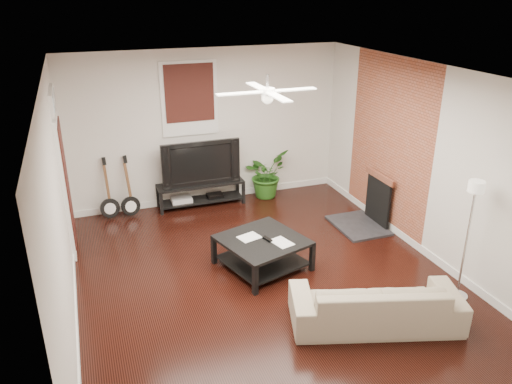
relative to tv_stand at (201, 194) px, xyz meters
The scene contains 14 objects.
room 3.03m from the tv_stand, 85.53° to the right, with size 5.01×6.01×2.81m.
brick_accent 3.45m from the tv_stand, 33.34° to the right, with size 0.02×2.20×2.80m, color #A25034.
fireplace 3.01m from the tv_stand, 36.36° to the right, with size 0.80×1.10×0.92m, color black.
window_back 1.74m from the tv_stand, 113.48° to the left, with size 1.00×0.06×1.30m, color black.
door_left 2.62m from the tv_stand, 158.57° to the right, with size 0.08×1.00×2.50m, color white.
tv_stand is the anchor object (origin of this frame).
tv 0.63m from the tv_stand, 90.00° to the left, with size 1.41×0.19×0.81m, color black.
coffee_table 2.47m from the tv_stand, 83.26° to the right, with size 1.07×1.07×0.45m, color black.
sofa 4.27m from the tv_stand, 75.10° to the right, with size 1.99×0.78×0.58m, color tan.
floor_lamp 4.73m from the tv_stand, 59.02° to the right, with size 0.27×0.27×1.63m, color white, non-canonical shape.
potted_plant 1.30m from the tv_stand, ahead, with size 0.81×0.70×0.90m, color #285F1B.
guitar_left 1.66m from the tv_stand, behind, with size 0.34×0.24×1.09m, color black, non-canonical shape.
guitar_right 1.32m from the tv_stand, behind, with size 0.34×0.24×1.09m, color black, non-canonical shape.
ceiling_fan 3.67m from the tv_stand, 85.53° to the right, with size 1.24×1.24×0.32m, color white, non-canonical shape.
Camera 1 is at (-2.15, -5.57, 3.76)m, focal length 35.19 mm.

